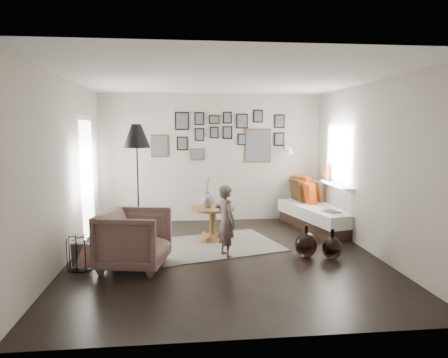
{
  "coord_description": "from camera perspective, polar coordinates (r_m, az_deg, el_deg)",
  "views": [
    {
      "loc": [
        -0.61,
        -5.75,
        1.88
      ],
      "look_at": [
        0.05,
        0.5,
        1.1
      ],
      "focal_mm": 32.0,
      "sensor_mm": 36.0,
      "label": 1
    }
  ],
  "objects": [
    {
      "name": "magazine_on_daybed",
      "position": [
        7.3,
        15.09,
        -4.52
      ],
      "size": [
        0.31,
        0.35,
        0.02
      ],
      "primitive_type": "cube",
      "rotation": [
        0.0,
        0.0,
        0.41
      ],
      "color": "black",
      "rests_on": "daybed"
    },
    {
      "name": "floor_lamp",
      "position": [
        6.89,
        -12.37,
        5.41
      ],
      "size": [
        0.46,
        0.46,
        1.97
      ],
      "rotation": [
        0.0,
        0.0,
        0.42
      ],
      "color": "black",
      "rests_on": "ground"
    },
    {
      "name": "magazine_basket",
      "position": [
        5.84,
        -19.79,
        -9.93
      ],
      "size": [
        0.45,
        0.45,
        0.43
      ],
      "rotation": [
        0.0,
        0.0,
        -0.36
      ],
      "color": "black",
      "rests_on": "ground"
    },
    {
      "name": "pedestal_table",
      "position": [
        6.87,
        -1.65,
        -6.55
      ],
      "size": [
        0.72,
        0.72,
        0.57
      ],
      "rotation": [
        0.0,
        0.0,
        -0.28
      ],
      "color": "brown",
      "rests_on": "ground"
    },
    {
      "name": "child",
      "position": [
        5.93,
        0.35,
        -6.01
      ],
      "size": [
        0.39,
        0.46,
        1.07
      ],
      "primitive_type": "imported",
      "rotation": [
        0.0,
        0.0,
        1.98
      ],
      "color": "#5E514A",
      "rests_on": "ground"
    },
    {
      "name": "wall_sconce",
      "position": [
        8.19,
        9.29,
        4.06
      ],
      "size": [
        0.18,
        0.36,
        0.16
      ],
      "color": "white",
      "rests_on": "wall_back"
    },
    {
      "name": "wall_front",
      "position": [
        3.46,
        4.26,
        -2.63
      ],
      "size": [
        4.5,
        0.0,
        4.5
      ],
      "primitive_type": "plane",
      "rotation": [
        -1.57,
        0.0,
        0.0
      ],
      "color": "#A9A093",
      "rests_on": "ground"
    },
    {
      "name": "window_right",
      "position": [
        7.68,
        15.28,
        -0.26
      ],
      "size": [
        0.15,
        1.32,
        1.3
      ],
      "color": "white",
      "rests_on": "wall_right"
    },
    {
      "name": "daybed",
      "position": [
        7.92,
        13.38,
        -4.7
      ],
      "size": [
        1.25,
        2.07,
        0.95
      ],
      "rotation": [
        0.0,
        0.0,
        0.23
      ],
      "color": "black",
      "rests_on": "ground"
    },
    {
      "name": "demijohn_large",
      "position": [
        6.09,
        11.64,
        -9.2
      ],
      "size": [
        0.33,
        0.33,
        0.49
      ],
      "color": "black",
      "rests_on": "ground"
    },
    {
      "name": "wall_back",
      "position": [
        8.2,
        -1.75,
        3.02
      ],
      "size": [
        4.5,
        0.0,
        4.5
      ],
      "primitive_type": "plane",
      "rotation": [
        1.57,
        0.0,
        0.0
      ],
      "color": "#A9A093",
      "rests_on": "ground"
    },
    {
      "name": "gallery_wall",
      "position": [
        8.19,
        0.26,
        6.12
      ],
      "size": [
        2.74,
        0.03,
        1.08
      ],
      "color": "brown",
      "rests_on": "wall_back"
    },
    {
      "name": "wall_left",
      "position": [
        6.01,
        -21.83,
        1.02
      ],
      "size": [
        0.0,
        4.8,
        4.8
      ],
      "primitive_type": "plane",
      "rotation": [
        1.57,
        0.0,
        1.57
      ],
      "color": "#A9A093",
      "rests_on": "ground"
    },
    {
      "name": "demijohn_small",
      "position": [
        6.1,
        15.16,
        -9.48
      ],
      "size": [
        0.29,
        0.29,
        0.45
      ],
      "color": "black",
      "rests_on": "ground"
    },
    {
      "name": "vase",
      "position": [
        6.79,
        -2.35,
        -2.71
      ],
      "size": [
        0.21,
        0.21,
        0.52
      ],
      "color": "black",
      "rests_on": "pedestal_table"
    },
    {
      "name": "door_left",
      "position": [
        7.19,
        -19.05,
        0.05
      ],
      "size": [
        0.0,
        2.14,
        2.14
      ],
      "color": "white",
      "rests_on": "wall_left"
    },
    {
      "name": "ceiling",
      "position": [
        5.83,
        0.03,
        14.16
      ],
      "size": [
        4.8,
        4.8,
        0.0
      ],
      "primitive_type": "plane",
      "rotation": [
        3.14,
        0.0,
        0.0
      ],
      "color": "white",
      "rests_on": "wall_back"
    },
    {
      "name": "wall_right",
      "position": [
        6.45,
        20.32,
        1.47
      ],
      "size": [
        0.0,
        4.8,
        4.8
      ],
      "primitive_type": "plane",
      "rotation": [
        1.57,
        0.0,
        -1.57
      ],
      "color": "#A9A093",
      "rests_on": "ground"
    },
    {
      "name": "ground",
      "position": [
        6.08,
        0.03,
        -10.93
      ],
      "size": [
        4.8,
        4.8,
        0.0
      ],
      "primitive_type": "plane",
      "color": "black",
      "rests_on": "ground"
    },
    {
      "name": "armchair_cushion",
      "position": [
        5.64,
        -12.37,
        -7.47
      ],
      "size": [
        0.44,
        0.45,
        0.16
      ],
      "primitive_type": "cube",
      "rotation": [
        -0.21,
        0.0,
        -0.24
      ],
      "color": "silver",
      "rests_on": "armchair"
    },
    {
      "name": "armchair",
      "position": [
        5.62,
        -12.71,
        -8.39
      ],
      "size": [
        1.04,
        1.02,
        0.8
      ],
      "primitive_type": "imported",
      "rotation": [
        0.0,
        0.0,
        1.36
      ],
      "color": "brown",
      "rests_on": "ground"
    },
    {
      "name": "rug",
      "position": [
        6.59,
        -1.45,
        -9.46
      ],
      "size": [
        2.35,
        1.93,
        0.01
      ],
      "primitive_type": "cube",
      "rotation": [
        0.0,
        0.0,
        0.28
      ],
      "color": "#BAB8A3",
      "rests_on": "ground"
    },
    {
      "name": "candles",
      "position": [
        6.79,
        -0.74,
        -2.95
      ],
      "size": [
        0.12,
        0.12,
        0.27
      ],
      "color": "black",
      "rests_on": "pedestal_table"
    }
  ]
}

